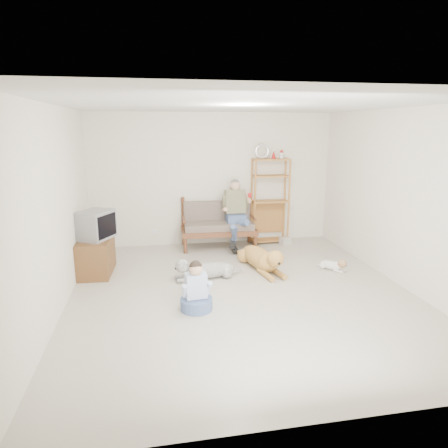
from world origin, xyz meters
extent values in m
plane|color=beige|center=(0.00, 0.00, 0.00)|extent=(5.50, 5.50, 0.00)
plane|color=silver|center=(0.00, 0.00, 2.70)|extent=(5.50, 5.50, 0.00)
plane|color=silver|center=(0.00, 2.75, 1.35)|extent=(5.00, 0.00, 5.00)
plane|color=silver|center=(0.00, -2.75, 1.35)|extent=(5.00, 0.00, 5.00)
plane|color=silver|center=(-2.50, 0.00, 1.35)|extent=(0.00, 5.50, 5.50)
plane|color=silver|center=(2.50, 0.00, 1.35)|extent=(0.00, 5.50, 5.50)
cube|color=brown|center=(0.05, 2.36, 0.35)|extent=(1.52, 0.75, 0.10)
cube|color=#6F5F55|center=(0.05, 2.36, 0.47)|extent=(1.40, 0.65, 0.13)
cube|color=#6F5F55|center=(0.05, 2.60, 0.70)|extent=(1.38, 0.17, 0.45)
cylinder|color=brown|center=(0.05, 2.66, 0.90)|extent=(1.40, 0.10, 0.05)
cylinder|color=brown|center=(-0.65, 2.06, 0.15)|extent=(0.07, 0.07, 0.30)
cylinder|color=brown|center=(-0.65, 2.66, 0.47)|extent=(0.07, 0.07, 0.95)
cylinder|color=brown|center=(0.75, 2.06, 0.15)|extent=(0.07, 0.07, 0.30)
cylinder|color=brown|center=(0.75, 2.66, 0.47)|extent=(0.07, 0.07, 0.95)
cube|color=slate|center=(0.40, 2.33, 0.60)|extent=(0.38, 0.36, 0.19)
cube|color=#777453|center=(0.40, 2.42, 0.93)|extent=(0.40, 0.27, 0.50)
sphere|color=tan|center=(0.40, 2.39, 1.26)|extent=(0.20, 0.20, 0.20)
sphere|color=#5C5751|center=(0.40, 2.41, 1.30)|extent=(0.18, 0.18, 0.18)
cylinder|color=#B01213|center=(0.66, 2.21, 1.09)|extent=(0.07, 0.07, 0.09)
cube|color=#AA6E35|center=(1.18, 2.55, 1.76)|extent=(0.75, 0.31, 0.03)
torus|color=silver|center=(0.99, 2.55, 1.93)|extent=(0.31, 0.05, 0.31)
cone|color=#B01213|center=(1.23, 2.55, 1.86)|extent=(0.10, 0.10, 0.16)
cylinder|color=#AA6E35|center=(0.82, 2.41, 0.89)|extent=(0.04, 0.04, 1.78)
cylinder|color=#AA6E35|center=(0.82, 2.69, 0.89)|extent=(0.04, 0.04, 1.78)
cylinder|color=#AA6E35|center=(1.55, 2.41, 0.89)|extent=(0.04, 0.04, 1.78)
cylinder|color=#AA6E35|center=(1.55, 2.69, 0.89)|extent=(0.04, 0.04, 1.78)
cube|color=beige|center=(1.48, 2.35, 0.07)|extent=(0.26, 0.23, 0.14)
cube|color=brown|center=(-2.22, 1.26, 0.30)|extent=(0.55, 0.93, 0.60)
cube|color=brown|center=(-2.46, 1.04, 0.30)|extent=(0.04, 0.40, 0.50)
cube|color=brown|center=(-2.46, 1.48, 0.30)|extent=(0.04, 0.40, 0.50)
cube|color=gray|center=(-2.20, 1.28, 0.84)|extent=(0.67, 0.71, 0.47)
cube|color=black|center=(-2.00, 1.17, 0.84)|extent=(0.25, 0.43, 0.38)
cube|color=white|center=(-1.25, 2.73, 0.30)|extent=(0.12, 0.02, 0.08)
ellipsoid|color=#C48844|center=(0.55, 1.06, 0.17)|extent=(0.59, 1.14, 0.34)
sphere|color=#C48844|center=(0.61, 0.74, 0.19)|extent=(0.34, 0.34, 0.34)
sphere|color=#C48844|center=(0.66, 0.47, 0.34)|extent=(0.27, 0.27, 0.27)
ellipsoid|color=#C48844|center=(0.69, 0.35, 0.32)|extent=(0.15, 0.21, 0.10)
cylinder|color=#C48844|center=(0.45, 1.59, 0.07)|extent=(0.27, 0.40, 0.05)
ellipsoid|color=#C48844|center=(0.56, 0.48, 0.34)|extent=(0.08, 0.09, 0.13)
ellipsoid|color=#C48844|center=(0.75, 0.52, 0.34)|extent=(0.08, 0.09, 0.13)
ellipsoid|color=white|center=(-0.37, 0.71, 0.13)|extent=(0.88, 0.40, 0.25)
sphere|color=white|center=(-0.62, 0.68, 0.14)|extent=(0.25, 0.25, 0.25)
sphere|color=white|center=(-0.83, 0.65, 0.25)|extent=(0.22, 0.22, 0.22)
ellipsoid|color=white|center=(-0.93, 0.63, 0.23)|extent=(0.17, 0.12, 0.08)
cylinder|color=white|center=(0.05, 0.77, 0.05)|extent=(0.32, 0.19, 0.04)
ellipsoid|color=white|center=(-0.82, 0.73, 0.25)|extent=(0.07, 0.06, 0.11)
ellipsoid|color=white|center=(-0.80, 0.57, 0.25)|extent=(0.07, 0.06, 0.11)
ellipsoid|color=white|center=(1.75, 0.72, 0.08)|extent=(0.37, 0.41, 0.15)
sphere|color=white|center=(1.82, 0.62, 0.09)|extent=(0.15, 0.15, 0.15)
sphere|color=#AA8055|center=(1.88, 0.55, 0.15)|extent=(0.14, 0.14, 0.14)
ellipsoid|color=#AA8055|center=(1.91, 0.50, 0.14)|extent=(0.11, 0.12, 0.05)
cylinder|color=white|center=(1.63, 0.87, 0.03)|extent=(0.14, 0.10, 0.02)
cone|color=#AA8055|center=(1.83, 0.53, 0.19)|extent=(0.04, 0.04, 0.05)
cone|color=#AA8055|center=(1.91, 0.59, 0.19)|extent=(0.04, 0.04, 0.05)
torus|color=#B01213|center=(1.86, 0.56, 0.14)|extent=(0.13, 0.13, 0.02)
cylinder|color=slate|center=(-0.73, -0.42, 0.08)|extent=(0.44, 0.44, 0.16)
cube|color=silver|center=(-0.73, -0.40, 0.34)|extent=(0.30, 0.21, 0.34)
sphere|color=tan|center=(-0.73, -0.42, 0.58)|extent=(0.18, 0.18, 0.18)
sphere|color=black|center=(-0.73, -0.41, 0.61)|extent=(0.17, 0.17, 0.17)
camera|label=1|loc=(-1.25, -5.40, 2.41)|focal=32.00mm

